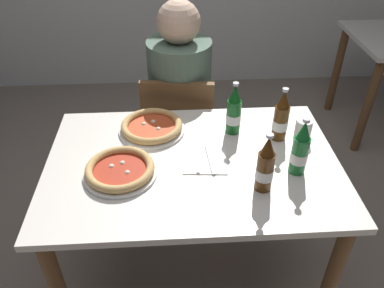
{
  "coord_description": "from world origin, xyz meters",
  "views": [
    {
      "loc": [
        -0.08,
        -1.23,
        1.75
      ],
      "look_at": [
        0.0,
        0.05,
        0.8
      ],
      "focal_mm": 36.23,
      "sensor_mm": 36.0,
      "label": 1
    }
  ],
  "objects_px": {
    "beer_bottle_right": "(234,112)",
    "beer_bottle_center": "(265,167)",
    "napkin_with_cutlery": "(205,160)",
    "pizza_marinara_far": "(152,127)",
    "diner_seated": "(180,111)",
    "pizza_margherita_near": "(120,170)",
    "dining_table_main": "(193,182)",
    "beer_bottle_extra": "(300,150)",
    "beer_bottle_left": "(281,118)",
    "chair_behind_table": "(180,131)",
    "paper_cup": "(303,130)"
  },
  "relations": [
    {
      "from": "chair_behind_table",
      "to": "diner_seated",
      "type": "relative_size",
      "value": 0.7
    },
    {
      "from": "pizza_marinara_far",
      "to": "napkin_with_cutlery",
      "type": "bearing_deg",
      "value": -45.53
    },
    {
      "from": "diner_seated",
      "to": "beer_bottle_right",
      "type": "distance_m",
      "value": 0.58
    },
    {
      "from": "dining_table_main",
      "to": "beer_bottle_right",
      "type": "relative_size",
      "value": 4.86
    },
    {
      "from": "beer_bottle_center",
      "to": "napkin_with_cutlery",
      "type": "distance_m",
      "value": 0.29
    },
    {
      "from": "dining_table_main",
      "to": "beer_bottle_extra",
      "type": "bearing_deg",
      "value": -12.16
    },
    {
      "from": "pizza_margherita_near",
      "to": "pizza_marinara_far",
      "type": "xyz_separation_m",
      "value": [
        0.12,
        0.29,
        -0.0
      ]
    },
    {
      "from": "beer_bottle_right",
      "to": "beer_bottle_extra",
      "type": "distance_m",
      "value": 0.36
    },
    {
      "from": "paper_cup",
      "to": "chair_behind_table",
      "type": "bearing_deg",
      "value": 137.77
    },
    {
      "from": "diner_seated",
      "to": "beer_bottle_extra",
      "type": "relative_size",
      "value": 4.89
    },
    {
      "from": "chair_behind_table",
      "to": "beer_bottle_left",
      "type": "bearing_deg",
      "value": 138.9
    },
    {
      "from": "pizza_margherita_near",
      "to": "beer_bottle_extra",
      "type": "distance_m",
      "value": 0.7
    },
    {
      "from": "pizza_marinara_far",
      "to": "pizza_margherita_near",
      "type": "bearing_deg",
      "value": -111.72
    },
    {
      "from": "chair_behind_table",
      "to": "beer_bottle_right",
      "type": "height_order",
      "value": "beer_bottle_right"
    },
    {
      "from": "pizza_marinara_far",
      "to": "paper_cup",
      "type": "height_order",
      "value": "paper_cup"
    },
    {
      "from": "pizza_marinara_far",
      "to": "beer_bottle_left",
      "type": "distance_m",
      "value": 0.57
    },
    {
      "from": "chair_behind_table",
      "to": "beer_bottle_center",
      "type": "bearing_deg",
      "value": 116.98
    },
    {
      "from": "dining_table_main",
      "to": "napkin_with_cutlery",
      "type": "height_order",
      "value": "napkin_with_cutlery"
    },
    {
      "from": "dining_table_main",
      "to": "beer_bottle_right",
      "type": "distance_m",
      "value": 0.35
    },
    {
      "from": "diner_seated",
      "to": "napkin_with_cutlery",
      "type": "distance_m",
      "value": 0.68
    },
    {
      "from": "diner_seated",
      "to": "chair_behind_table",
      "type": "bearing_deg",
      "value": -99.35
    },
    {
      "from": "beer_bottle_right",
      "to": "beer_bottle_extra",
      "type": "height_order",
      "value": "same"
    },
    {
      "from": "diner_seated",
      "to": "pizza_margherita_near",
      "type": "xyz_separation_m",
      "value": [
        -0.26,
        -0.72,
        0.19
      ]
    },
    {
      "from": "beer_bottle_left",
      "to": "pizza_margherita_near",
      "type": "bearing_deg",
      "value": -163.29
    },
    {
      "from": "beer_bottle_extra",
      "to": "beer_bottle_center",
      "type": "bearing_deg",
      "value": -150.35
    },
    {
      "from": "pizza_margherita_near",
      "to": "beer_bottle_extra",
      "type": "xyz_separation_m",
      "value": [
        0.69,
        -0.02,
        0.08
      ]
    },
    {
      "from": "dining_table_main",
      "to": "beer_bottle_extra",
      "type": "relative_size",
      "value": 4.86
    },
    {
      "from": "beer_bottle_center",
      "to": "beer_bottle_extra",
      "type": "height_order",
      "value": "same"
    },
    {
      "from": "pizza_marinara_far",
      "to": "diner_seated",
      "type": "bearing_deg",
      "value": 71.64
    },
    {
      "from": "pizza_margherita_near",
      "to": "napkin_with_cutlery",
      "type": "distance_m",
      "value": 0.35
    },
    {
      "from": "pizza_marinara_far",
      "to": "beer_bottle_left",
      "type": "height_order",
      "value": "beer_bottle_left"
    },
    {
      "from": "beer_bottle_right",
      "to": "beer_bottle_center",
      "type": "bearing_deg",
      "value": -81.1
    },
    {
      "from": "diner_seated",
      "to": "pizza_marinara_far",
      "type": "xyz_separation_m",
      "value": [
        -0.14,
        -0.43,
        0.19
      ]
    },
    {
      "from": "beer_bottle_right",
      "to": "paper_cup",
      "type": "bearing_deg",
      "value": -13.62
    },
    {
      "from": "beer_bottle_extra",
      "to": "pizza_margherita_near",
      "type": "bearing_deg",
      "value": 177.98
    },
    {
      "from": "beer_bottle_left",
      "to": "napkin_with_cutlery",
      "type": "bearing_deg",
      "value": -157.75
    },
    {
      "from": "beer_bottle_extra",
      "to": "beer_bottle_right",
      "type": "bearing_deg",
      "value": 126.29
    },
    {
      "from": "napkin_with_cutlery",
      "to": "beer_bottle_extra",
      "type": "bearing_deg",
      "value": -14.22
    },
    {
      "from": "beer_bottle_center",
      "to": "beer_bottle_right",
      "type": "xyz_separation_m",
      "value": [
        -0.06,
        0.38,
        0.0
      ]
    },
    {
      "from": "beer_bottle_right",
      "to": "beer_bottle_extra",
      "type": "bearing_deg",
      "value": -53.71
    },
    {
      "from": "dining_table_main",
      "to": "paper_cup",
      "type": "bearing_deg",
      "value": 14.81
    },
    {
      "from": "pizza_margherita_near",
      "to": "paper_cup",
      "type": "bearing_deg",
      "value": 13.89
    },
    {
      "from": "dining_table_main",
      "to": "beer_bottle_left",
      "type": "xyz_separation_m",
      "value": [
        0.39,
        0.14,
        0.22
      ]
    },
    {
      "from": "pizza_margherita_near",
      "to": "beer_bottle_left",
      "type": "bearing_deg",
      "value": 16.71
    },
    {
      "from": "diner_seated",
      "to": "beer_bottle_right",
      "type": "relative_size",
      "value": 4.89
    },
    {
      "from": "diner_seated",
      "to": "beer_bottle_extra",
      "type": "distance_m",
      "value": 0.91
    },
    {
      "from": "chair_behind_table",
      "to": "napkin_with_cutlery",
      "type": "distance_m",
      "value": 0.67
    },
    {
      "from": "pizza_marinara_far",
      "to": "beer_bottle_left",
      "type": "xyz_separation_m",
      "value": [
        0.56,
        -0.09,
        0.08
      ]
    },
    {
      "from": "chair_behind_table",
      "to": "beer_bottle_left",
      "type": "height_order",
      "value": "beer_bottle_left"
    },
    {
      "from": "pizza_margherita_near",
      "to": "beer_bottle_right",
      "type": "height_order",
      "value": "beer_bottle_right"
    }
  ]
}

